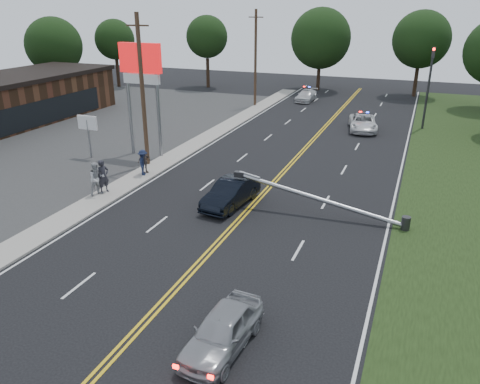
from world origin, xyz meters
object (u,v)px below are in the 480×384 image
at_px(utility_pole_mid, 143,92).
at_px(emergency_b, 306,96).
at_px(small_sign, 88,126).
at_px(waiting_sedan, 222,330).
at_px(utility_pole_far, 255,58).
at_px(crashed_sedan, 231,193).
at_px(emergency_a, 363,123).
at_px(bystander_b, 97,179).
at_px(bystander_a, 103,176).
at_px(bystander_c, 143,162).
at_px(fallen_streetlight, 328,201).
at_px(traffic_signal, 429,81).
at_px(bystander_d, 144,162).
at_px(pylon_sign, 141,73).

xyz_separation_m(utility_pole_mid, emergency_b, (4.58, 26.77, -4.45)).
distance_m(small_sign, waiting_sedan, 22.93).
distance_m(utility_pole_far, waiting_sedan, 39.43).
relative_size(crashed_sedan, emergency_a, 0.90).
bearing_deg(bystander_b, bystander_a, 17.33).
relative_size(bystander_b, bystander_c, 1.18).
height_order(small_sign, utility_pole_mid, utility_pole_mid).
height_order(waiting_sedan, emergency_b, waiting_sedan).
relative_size(small_sign, waiting_sedan, 0.79).
distance_m(fallen_streetlight, bystander_c, 12.53).
relative_size(traffic_signal, crashed_sedan, 1.59).
height_order(traffic_signal, bystander_c, traffic_signal).
bearing_deg(traffic_signal, bystander_c, -129.41).
distance_m(waiting_sedan, bystander_d, 17.67).
relative_size(fallen_streetlight, bystander_c, 5.58).
height_order(small_sign, emergency_a, small_sign).
height_order(pylon_sign, crashed_sedan, pylon_sign).
height_order(small_sign, bystander_a, small_sign).
bearing_deg(waiting_sedan, utility_pole_mid, 133.03).
bearing_deg(pylon_sign, bystander_b, -77.95).
xyz_separation_m(emergency_b, bystander_d, (-3.73, -28.50, 0.26)).
xyz_separation_m(pylon_sign, crashed_sedan, (9.36, -6.35, -5.27)).
bearing_deg(bystander_c, small_sign, 47.24).
distance_m(crashed_sedan, waiting_sedan, 11.65).
distance_m(fallen_streetlight, bystander_a, 12.99).
relative_size(traffic_signal, fallen_streetlight, 0.75).
xyz_separation_m(fallen_streetlight, bystander_c, (-12.38, 1.92, 0.04)).
distance_m(bystander_a, bystander_d, 3.80).
bearing_deg(bystander_b, traffic_signal, -9.25).
xyz_separation_m(bystander_a, bystander_c, (0.52, 3.43, -0.14)).
relative_size(bystander_a, bystander_b, 1.00).
bearing_deg(utility_pole_far, bystander_a, -88.99).
distance_m(utility_pole_far, bystander_d, 24.12).
xyz_separation_m(crashed_sedan, waiting_sedan, (4.22, -10.86, -0.07)).
bearing_deg(bystander_c, emergency_b, -30.10).
relative_size(traffic_signal, bystander_a, 3.59).
distance_m(utility_pole_mid, bystander_a, 6.82).
bearing_deg(pylon_sign, bystander_a, -76.65).
bearing_deg(pylon_sign, waiting_sedan, -51.72).
distance_m(pylon_sign, crashed_sedan, 12.48).
height_order(crashed_sedan, waiting_sedan, crashed_sedan).
distance_m(pylon_sign, emergency_b, 26.01).
height_order(crashed_sedan, bystander_b, bystander_b).
bearing_deg(crashed_sedan, traffic_signal, 73.80).
xyz_separation_m(utility_pole_far, bystander_d, (0.85, -23.74, -4.19)).
relative_size(utility_pole_mid, emergency_a, 2.02).
distance_m(pylon_sign, traffic_signal, 24.75).
bearing_deg(bystander_b, fallen_streetlight, -55.02).
xyz_separation_m(crashed_sedan, bystander_a, (-7.58, -1.16, 0.37)).
relative_size(small_sign, bystander_d, 1.99).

